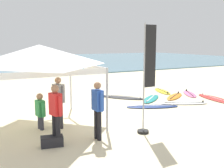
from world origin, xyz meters
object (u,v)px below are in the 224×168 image
(surfboard_yellow, at_px, (162,91))
(surfboard_navy, at_px, (153,106))
(surfboard_teal, at_px, (151,99))
(person_red, at_px, (56,111))
(surfboard_red, at_px, (216,99))
(surfboard_orange, at_px, (175,96))
(person_green, at_px, (40,110))
(surfboard_black, at_px, (122,97))
(surfboard_pink, at_px, (190,94))
(person_grey, at_px, (59,99))
(person_blue, at_px, (98,107))
(gear_bag_near_tent, at_px, (52,141))
(surfboard_white, at_px, (184,103))
(banner_flag, at_px, (147,83))
(canopy_tent, at_px, (39,56))

(surfboard_yellow, height_order, surfboard_navy, same)
(surfboard_teal, relative_size, person_red, 1.20)
(surfboard_teal, height_order, surfboard_navy, same)
(surfboard_red, distance_m, surfboard_orange, 2.01)
(person_green, bearing_deg, surfboard_yellow, 22.96)
(surfboard_orange, bearing_deg, surfboard_black, 156.14)
(surfboard_red, bearing_deg, surfboard_black, 146.72)
(surfboard_black, distance_m, person_red, 6.74)
(surfboard_pink, height_order, person_grey, person_grey)
(surfboard_yellow, bearing_deg, person_blue, -142.46)
(surfboard_black, height_order, person_grey, person_grey)
(surfboard_teal, height_order, person_blue, person_blue)
(person_green, bearing_deg, surfboard_teal, 18.33)
(person_grey, relative_size, person_blue, 1.00)
(surfboard_black, bearing_deg, gear_bag_near_tent, -137.27)
(surfboard_teal, distance_m, surfboard_white, 1.70)
(surfboard_orange, relative_size, banner_flag, 0.59)
(person_blue, xyz_separation_m, banner_flag, (1.61, -0.17, 0.59))
(surfboard_red, bearing_deg, person_red, -166.97)
(surfboard_navy, bearing_deg, surfboard_red, -3.65)
(surfboard_navy, xyz_separation_m, person_blue, (-3.81, -2.36, 0.95))
(canopy_tent, distance_m, gear_bag_near_tent, 3.02)
(surfboard_pink, distance_m, surfboard_navy, 3.81)
(surfboard_teal, relative_size, surfboard_red, 0.77)
(surfboard_black, relative_size, person_green, 1.90)
(surfboard_red, distance_m, person_green, 8.82)
(person_grey, height_order, person_blue, same)
(person_blue, height_order, person_red, same)
(surfboard_black, bearing_deg, surfboard_orange, -23.86)
(surfboard_white, relative_size, person_blue, 1.28)
(gear_bag_near_tent, bearing_deg, person_red, -17.95)
(person_blue, bearing_deg, gear_bag_near_tent, 174.17)
(surfboard_pink, bearing_deg, surfboard_orange, -172.95)
(surfboard_teal, bearing_deg, person_blue, -141.90)
(surfboard_red, bearing_deg, banner_flag, -158.89)
(surfboard_teal, height_order, person_grey, person_grey)
(surfboard_white, xyz_separation_m, surfboard_orange, (0.66, 1.39, 0.00))
(surfboard_teal, distance_m, banner_flag, 5.20)
(canopy_tent, relative_size, person_grey, 2.01)
(surfboard_teal, bearing_deg, person_grey, -158.32)
(surfboard_teal, distance_m, surfboard_yellow, 2.24)
(surfboard_pink, relative_size, surfboard_yellow, 0.95)
(surfboard_teal, height_order, surfboard_black, same)
(surfboard_white, distance_m, surfboard_yellow, 3.02)
(person_grey, relative_size, gear_bag_near_tent, 2.85)
(surfboard_yellow, height_order, banner_flag, banner_flag)
(surfboard_teal, bearing_deg, surfboard_orange, -5.09)
(surfboard_yellow, bearing_deg, gear_bag_near_tent, -148.15)
(surfboard_orange, relative_size, gear_bag_near_tent, 3.35)
(surfboard_navy, bearing_deg, canopy_tent, -177.45)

